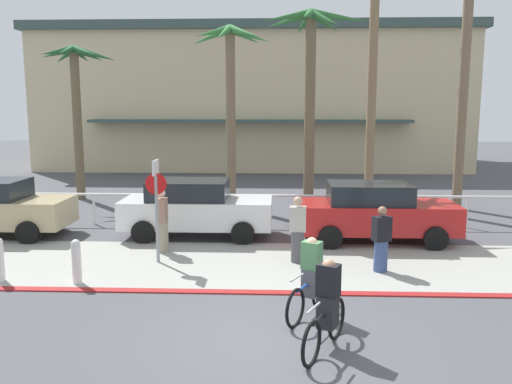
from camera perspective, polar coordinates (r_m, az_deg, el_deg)
The scene contains 19 objects.
ground_plane at distance 18.86m, azimuth 2.34°, elevation -2.62°, with size 80.00×80.00×0.00m, color #4C4C51.
sidewalk_strip at distance 13.24m, azimuth 2.31°, elevation -7.72°, with size 44.00×4.00×0.02m, color #9E9E93.
curb_paint at distance 11.34m, azimuth 2.30°, elevation -10.64°, with size 44.00×0.24×0.03m, color maroon.
building_backdrop at distance 36.33m, azimuth -0.18°, elevation 9.88°, with size 26.18×13.07×8.54m.
rail_fence at distance 17.23m, azimuth 2.35°, elevation -0.90°, with size 21.73×0.08×1.04m.
stop_sign_bike_lane at distance 13.26m, azimuth -10.54°, elevation -0.44°, with size 0.52×0.56×2.56m.
bollard_0 at distance 12.37m, azimuth -18.54°, elevation -6.99°, with size 0.20×0.20×1.00m.
palm_tree_0 at distance 23.23m, azimuth -18.59°, elevation 11.13°, with size 3.10×3.24×6.26m.
palm_tree_1 at distance 20.31m, azimuth -2.69°, elevation 12.61°, with size 3.10×2.93×6.79m.
palm_tree_2 at distance 18.69m, azimuth 5.83°, elevation 13.61°, with size 3.54×3.28×7.04m.
palm_tree_3 at distance 22.19m, azimuth 12.49°, elevation 17.88°, with size 3.07×3.41×9.76m.
palm_tree_4 at distance 21.48m, azimuth 21.57°, elevation 16.31°, with size 3.19×3.38×9.28m.
car_white_1 at distance 15.95m, azimuth -6.46°, elevation -1.66°, with size 4.40×2.02×1.69m.
car_red_2 at distance 15.60m, azimuth 12.59°, elevation -2.07°, with size 4.40×2.02×1.69m.
cyclist_blue_0 at distance 10.08m, azimuth 5.82°, elevation -9.16°, with size 0.90×1.64×1.50m.
cyclist_black_1 at distance 8.77m, azimuth 7.57°, elevation -12.07°, with size 0.85×1.66×1.50m.
pedestrian_0 at distance 14.36m, azimuth -9.96°, elevation -3.28°, with size 0.33×0.41×1.71m.
pedestrian_1 at distance 13.26m, azimuth 4.48°, elevation -4.31°, with size 0.41×0.34×1.67m.
pedestrian_2 at distance 12.84m, azimuth 13.20°, elevation -5.24°, with size 0.47×0.41×1.57m.
Camera 1 is at (-0.00, -8.46, 3.86)m, focal length 37.59 mm.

